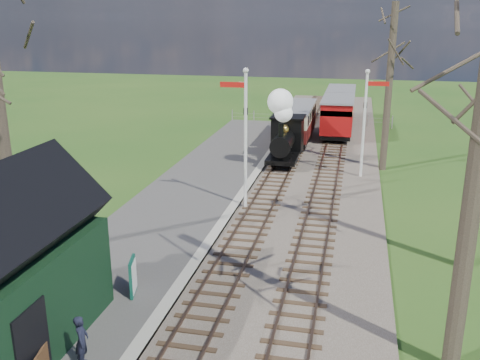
# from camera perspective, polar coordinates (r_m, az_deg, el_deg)

# --- Properties ---
(distant_hills) EXTENTS (114.40, 48.00, 22.02)m
(distant_hills) POSITION_cam_1_polar(r_m,az_deg,el_deg) (74.50, 9.81, -2.39)
(distant_hills) COLOR #385B23
(distant_hills) RESTS_ON ground
(ballast_bed) EXTENTS (8.00, 60.00, 0.10)m
(ballast_bed) POSITION_cam_1_polar(r_m,az_deg,el_deg) (29.25, 6.84, 0.66)
(ballast_bed) COLOR brown
(ballast_bed) RESTS_ON ground
(track_near) EXTENTS (1.60, 60.00, 0.15)m
(track_near) POSITION_cam_1_polar(r_m,az_deg,el_deg) (29.38, 4.32, 0.91)
(track_near) COLOR brown
(track_near) RESTS_ON ground
(track_far) EXTENTS (1.60, 60.00, 0.15)m
(track_far) POSITION_cam_1_polar(r_m,az_deg,el_deg) (29.15, 9.38, 0.60)
(track_far) COLOR brown
(track_far) RESTS_ON ground
(platform) EXTENTS (5.00, 44.00, 0.20)m
(platform) POSITION_cam_1_polar(r_m,az_deg,el_deg) (22.79, -7.39, -4.02)
(platform) COLOR #474442
(platform) RESTS_ON ground
(coping_strip) EXTENTS (0.40, 44.00, 0.21)m
(coping_strip) POSITION_cam_1_polar(r_m,az_deg,el_deg) (22.14, -1.76, -4.50)
(coping_strip) COLOR #B2AD9E
(coping_strip) RESTS_ON ground
(semaphore_near) EXTENTS (1.22, 0.24, 6.22)m
(semaphore_near) POSITION_cam_1_polar(r_m,az_deg,el_deg) (22.92, 0.43, 5.43)
(semaphore_near) COLOR silver
(semaphore_near) RESTS_ON ground
(semaphore_far) EXTENTS (1.22, 0.24, 5.72)m
(semaphore_far) POSITION_cam_1_polar(r_m,az_deg,el_deg) (28.39, 13.30, 6.68)
(semaphore_far) COLOR silver
(semaphore_far) RESTS_ON ground
(bare_trees) EXTENTS (15.51, 22.39, 12.00)m
(bare_trees) POSITION_cam_1_polar(r_m,az_deg,el_deg) (16.54, 3.34, 6.49)
(bare_trees) COLOR #382D23
(bare_trees) RESTS_ON ground
(fence_line) EXTENTS (12.60, 0.08, 1.00)m
(fence_line) POSITION_cam_1_polar(r_m,az_deg,el_deg) (42.81, 7.45, 6.54)
(fence_line) COLOR slate
(fence_line) RESTS_ON ground
(locomotive) EXTENTS (1.76, 4.11, 4.41)m
(locomotive) POSITION_cam_1_polar(r_m,az_deg,el_deg) (30.36, 4.79, 5.20)
(locomotive) COLOR black
(locomotive) RESTS_ON ground
(coach) EXTENTS (2.06, 7.05, 2.17)m
(coach) POSITION_cam_1_polar(r_m,az_deg,el_deg) (36.37, 6.09, 6.25)
(coach) COLOR black
(coach) RESTS_ON ground
(red_carriage_a) EXTENTS (2.18, 5.41, 2.30)m
(red_carriage_a) POSITION_cam_1_polar(r_m,az_deg,el_deg) (38.20, 10.36, 6.72)
(red_carriage_a) COLOR black
(red_carriage_a) RESTS_ON ground
(red_carriage_b) EXTENTS (2.18, 5.41, 2.30)m
(red_carriage_b) POSITION_cam_1_polar(r_m,az_deg,el_deg) (43.63, 10.68, 7.96)
(red_carriage_b) COLOR black
(red_carriage_b) RESTS_ON ground
(sign_board) EXTENTS (0.28, 0.78, 1.15)m
(sign_board) POSITION_cam_1_polar(r_m,az_deg,el_deg) (16.57, -11.35, -10.05)
(sign_board) COLOR #104C3B
(sign_board) RESTS_ON platform
(person) EXTENTS (0.44, 0.55, 1.30)m
(person) POSITION_cam_1_polar(r_m,az_deg,el_deg) (13.78, -16.52, -16.12)
(person) COLOR black
(person) RESTS_ON platform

